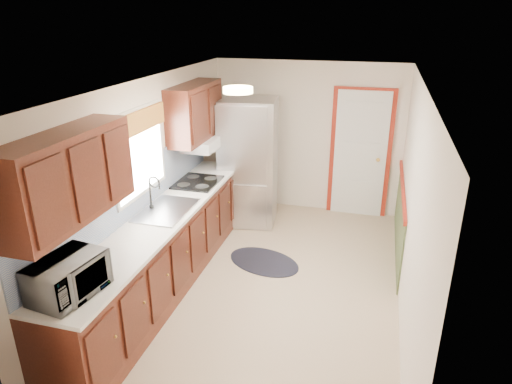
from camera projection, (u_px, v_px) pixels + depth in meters
The scene contains 8 objects.
room_shell at pixel (271, 194), 5.07m from camera, with size 3.20×5.20×2.52m.
kitchen_run at pixel (160, 224), 5.26m from camera, with size 0.63×4.00×2.20m.
back_wall_trim at pixel (368, 167), 6.92m from camera, with size 1.12×2.30×2.08m.
ceiling_fixture at pixel (238, 90), 4.54m from camera, with size 0.30×0.30×0.06m, color #FFD88C.
microwave at pixel (67, 274), 3.64m from camera, with size 0.59×0.33×0.40m, color white.
refrigerator at pixel (249, 162), 6.91m from camera, with size 0.89×0.85×1.92m.
rug at pixel (264, 262), 6.03m from camera, with size 1.00×0.64×0.01m, color black.
cooktop at pixel (198, 182), 6.13m from camera, with size 0.54×0.65×0.02m, color black.
Camera 1 is at (1.09, -4.58, 3.09)m, focal length 32.00 mm.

